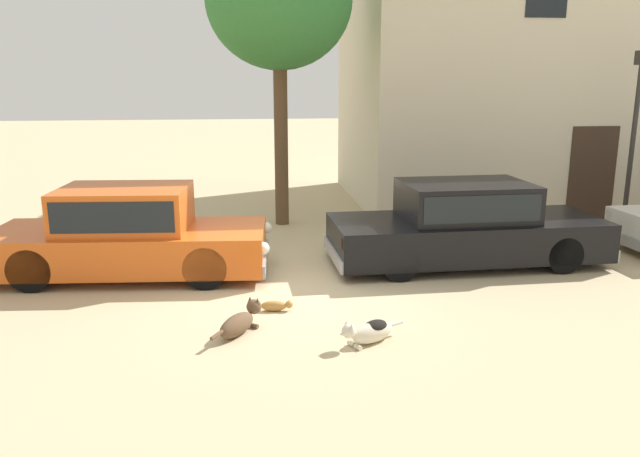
% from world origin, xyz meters
% --- Properties ---
extents(ground_plane, '(80.00, 80.00, 0.00)m').
position_xyz_m(ground_plane, '(0.00, 0.00, 0.00)').
color(ground_plane, tan).
extents(parked_sedan_nearest, '(4.60, 2.04, 1.45)m').
position_xyz_m(parked_sedan_nearest, '(-2.48, 1.07, 0.71)').
color(parked_sedan_nearest, '#D15619').
rests_on(parked_sedan_nearest, ground_plane).
extents(parked_sedan_second, '(4.81, 1.87, 1.42)m').
position_xyz_m(parked_sedan_second, '(3.16, 1.04, 0.70)').
color(parked_sedan_second, black).
rests_on(parked_sedan_second, ground_plane).
extents(apartment_block, '(13.98, 5.73, 7.27)m').
position_xyz_m(apartment_block, '(9.25, 6.90, 3.63)').
color(apartment_block, beige).
rests_on(apartment_block, ground_plane).
extents(stray_dog_spotted, '(0.90, 0.53, 0.35)m').
position_xyz_m(stray_dog_spotted, '(0.86, -2.08, 0.16)').
color(stray_dog_spotted, beige).
rests_on(stray_dog_spotted, ground_plane).
extents(stray_dog_tan, '(0.67, 0.92, 0.38)m').
position_xyz_m(stray_dog_tan, '(-0.70, -1.58, 0.16)').
color(stray_dog_tan, brown).
rests_on(stray_dog_tan, ground_plane).
extents(stray_cat, '(0.57, 0.25, 0.16)m').
position_xyz_m(stray_cat, '(-0.21, -0.86, 0.08)').
color(stray_cat, '#B77F3D').
rests_on(stray_cat, ground_plane).
extents(street_lamp, '(0.22, 0.22, 3.67)m').
position_xyz_m(street_lamp, '(7.48, 3.20, 2.36)').
color(street_lamp, '#2D2B28').
rests_on(street_lamp, ground_plane).
extents(acacia_tree_left, '(3.01, 2.71, 6.14)m').
position_xyz_m(acacia_tree_left, '(0.22, 4.45, 4.68)').
color(acacia_tree_left, brown).
rests_on(acacia_tree_left, ground_plane).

